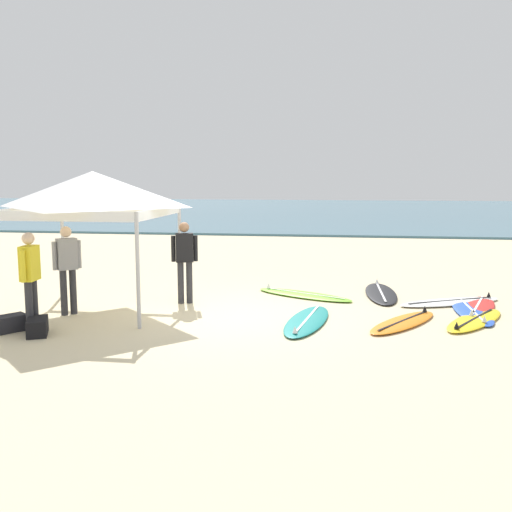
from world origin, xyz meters
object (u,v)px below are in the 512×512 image
Objects in this scene: canopy_tent at (93,190)px; surfboard_yellow at (475,320)px; person_grey at (67,264)px; surfboard_blue at (472,312)px; person_yellow at (30,274)px; surfboard_black at (381,293)px; surfboard_white at (451,302)px; surfboard_red at (477,307)px; surfboard_teal at (307,321)px; gear_bag_by_pole at (37,327)px; person_black at (185,257)px; surfboard_lime at (304,295)px; gear_bag_near_tent at (8,324)px; surfboard_orange at (404,322)px.

surfboard_yellow is at bearing -0.58° from canopy_tent.
person_grey is at bearing -121.47° from canopy_tent.
surfboard_blue is 1.32× the size of person_yellow.
surfboard_black and surfboard_blue have the same top height.
surfboard_white is 0.62m from surfboard_red.
person_yellow is (-0.44, -1.73, -1.40)m from canopy_tent.
canopy_tent is at bearing 75.86° from person_yellow.
surfboard_blue is at bearing 19.98° from surfboard_teal.
gear_bag_by_pole is (0.13, -1.44, -0.85)m from person_grey.
canopy_tent is at bearing -155.67° from person_black.
surfboard_lime is 0.99× the size of surfboard_white.
surfboard_yellow is 0.92× the size of surfboard_red.
canopy_tent reaches higher than person_black.
gear_bag_near_tent is (-2.44, -2.61, -0.85)m from person_black.
surfboard_blue is at bearing 8.46° from person_grey.
surfboard_yellow is 1.30× the size of person_grey.
person_black reaches higher than surfboard_lime.
surfboard_white and surfboard_blue have the same top height.
gear_bag_by_pole is at bearing -95.90° from canopy_tent.
person_black is 1.00× the size of person_yellow.
canopy_tent reaches higher than surfboard_teal.
person_yellow is 2.85× the size of gear_bag_by_pole.
surfboard_black and surfboard_lime have the same top height.
surfboard_white is 0.90m from surfboard_blue.
gear_bag_near_tent reaches higher than surfboard_red.
canopy_tent is 1.19× the size of surfboard_lime.
surfboard_teal and surfboard_red have the same top height.
surfboard_black is 1.02× the size of surfboard_white.
person_yellow reaches higher than surfboard_teal.
gear_bag_near_tent reaches higher than surfboard_yellow.
person_yellow is at bearing 131.10° from gear_bag_by_pole.
gear_bag_by_pole reaches higher than surfboard_teal.
surfboard_lime is at bearing 167.84° from surfboard_red.
surfboard_blue is (1.41, 1.00, -0.00)m from surfboard_orange.
surfboard_lime is 3.61m from surfboard_red.
surfboard_teal and surfboard_lime have the same top height.
gear_bag_by_pole is at bearing -161.17° from surfboard_blue.
person_yellow reaches higher than surfboard_yellow.
surfboard_blue is (0.24, -0.87, 0.00)m from surfboard_white.
surfboard_white is 5.66m from person_black.
surfboard_black is 2.27m from surfboard_blue.
surfboard_lime is at bearing -166.90° from surfboard_black.
person_black reaches higher than surfboard_teal.
surfboard_yellow is at bearing 13.95° from surfboard_orange.
person_yellow is at bearing -161.08° from surfboard_red.
person_yellow reaches higher than surfboard_red.
gear_bag_by_pole is (-4.27, -3.78, 0.10)m from surfboard_lime.
person_black is (-5.67, 0.81, 0.95)m from surfboard_yellow.
gear_bag_near_tent is (-6.58, -4.06, 0.10)m from surfboard_black.
person_yellow is at bearing -165.79° from surfboard_teal.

